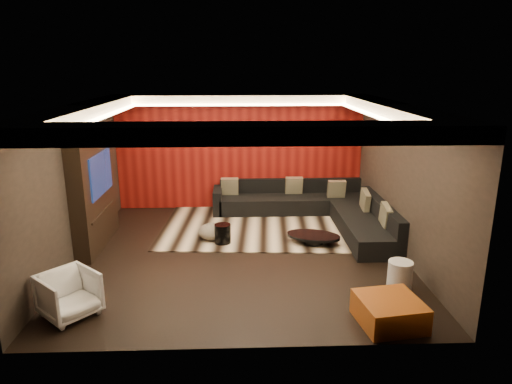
{
  "coord_description": "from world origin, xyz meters",
  "views": [
    {
      "loc": [
        -0.04,
        -8.04,
        3.46
      ],
      "look_at": [
        0.3,
        0.6,
        1.05
      ],
      "focal_mm": 32.0,
      "sensor_mm": 36.0,
      "label": 1
    }
  ],
  "objects_px": {
    "coffee_table": "(313,239)",
    "white_side_table": "(400,276)",
    "armchair": "(69,295)",
    "orange_ottoman": "(389,311)",
    "drum_stool": "(223,234)",
    "sectional_sofa": "(316,210)"
  },
  "relations": [
    {
      "from": "coffee_table",
      "to": "sectional_sofa",
      "type": "bearing_deg",
      "value": 78.39
    },
    {
      "from": "coffee_table",
      "to": "white_side_table",
      "type": "bearing_deg",
      "value": -61.79
    },
    {
      "from": "coffee_table",
      "to": "armchair",
      "type": "height_order",
      "value": "armchair"
    },
    {
      "from": "coffee_table",
      "to": "sectional_sofa",
      "type": "relative_size",
      "value": 0.29
    },
    {
      "from": "orange_ottoman",
      "to": "armchair",
      "type": "height_order",
      "value": "armchair"
    },
    {
      "from": "orange_ottoman",
      "to": "sectional_sofa",
      "type": "xyz_separation_m",
      "value": [
        -0.29,
        4.36,
        0.08
      ]
    },
    {
      "from": "coffee_table",
      "to": "drum_stool",
      "type": "xyz_separation_m",
      "value": [
        -1.81,
        0.09,
        0.1
      ]
    },
    {
      "from": "orange_ottoman",
      "to": "armchair",
      "type": "relative_size",
      "value": 1.14
    },
    {
      "from": "armchair",
      "to": "coffee_table",
      "type": "bearing_deg",
      "value": -14.02
    },
    {
      "from": "drum_stool",
      "to": "sectional_sofa",
      "type": "relative_size",
      "value": 0.11
    },
    {
      "from": "coffee_table",
      "to": "white_side_table",
      "type": "distance_m",
      "value": 2.24
    },
    {
      "from": "orange_ottoman",
      "to": "white_side_table",
      "type": "bearing_deg",
      "value": 63.69
    },
    {
      "from": "white_side_table",
      "to": "coffee_table",
      "type": "bearing_deg",
      "value": 118.21
    },
    {
      "from": "drum_stool",
      "to": "white_side_table",
      "type": "xyz_separation_m",
      "value": [
        2.87,
        -2.06,
        0.03
      ]
    },
    {
      "from": "orange_ottoman",
      "to": "drum_stool",
      "type": "bearing_deg",
      "value": 128.35
    },
    {
      "from": "orange_ottoman",
      "to": "sectional_sofa",
      "type": "height_order",
      "value": "sectional_sofa"
    },
    {
      "from": "coffee_table",
      "to": "white_side_table",
      "type": "height_order",
      "value": "white_side_table"
    },
    {
      "from": "drum_stool",
      "to": "orange_ottoman",
      "type": "xyz_separation_m",
      "value": [
        2.39,
        -3.03,
        -0.03
      ]
    },
    {
      "from": "drum_stool",
      "to": "orange_ottoman",
      "type": "relative_size",
      "value": 0.47
    },
    {
      "from": "white_side_table",
      "to": "armchair",
      "type": "relative_size",
      "value": 0.67
    },
    {
      "from": "armchair",
      "to": "sectional_sofa",
      "type": "bearing_deg",
      "value": -3.74
    },
    {
      "from": "coffee_table",
      "to": "orange_ottoman",
      "type": "xyz_separation_m",
      "value": [
        0.58,
        -2.94,
        0.07
      ]
    }
  ]
}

